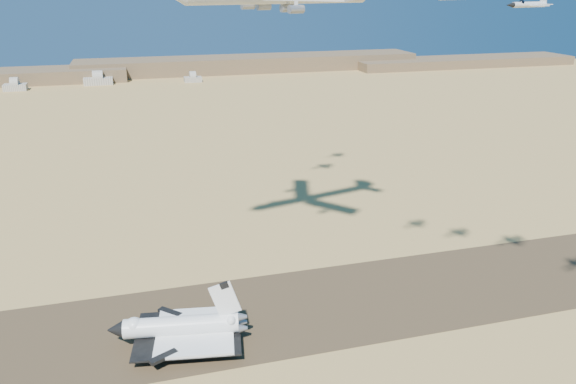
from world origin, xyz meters
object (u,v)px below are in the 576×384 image
object	(u,v)px
crew_a	(211,354)
chase_jet_b	(528,4)
crew_b	(207,354)
crew_c	(223,352)
shuttle	(180,328)

from	to	relation	value
crew_a	chase_jet_b	size ratio (longest dim) A/B	0.13
crew_a	chase_jet_b	bearing A→B (deg)	-80.75
crew_a	chase_jet_b	distance (m)	125.45
crew_a	crew_b	bearing A→B (deg)	80.19
crew_c	chase_jet_b	xyz separation A→B (m)	(76.03, -15.01, 95.99)
crew_a	shuttle	bearing A→B (deg)	59.22
crew_b	crew_c	world-z (taller)	crew_b
crew_b	chase_jet_b	size ratio (longest dim) A/B	0.12
shuttle	chase_jet_b	size ratio (longest dim) A/B	2.91
crew_a	crew_c	world-z (taller)	crew_a
crew_a	crew_b	distance (m)	1.03
crew_c	crew_b	bearing A→B (deg)	58.48
shuttle	crew_b	bearing A→B (deg)	-43.37
crew_c	chase_jet_b	size ratio (longest dim) A/B	0.11
shuttle	chase_jet_b	bearing A→B (deg)	-6.22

